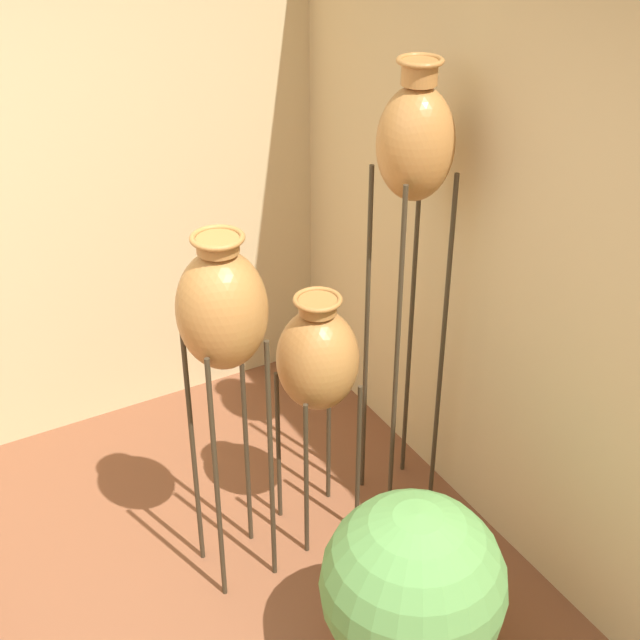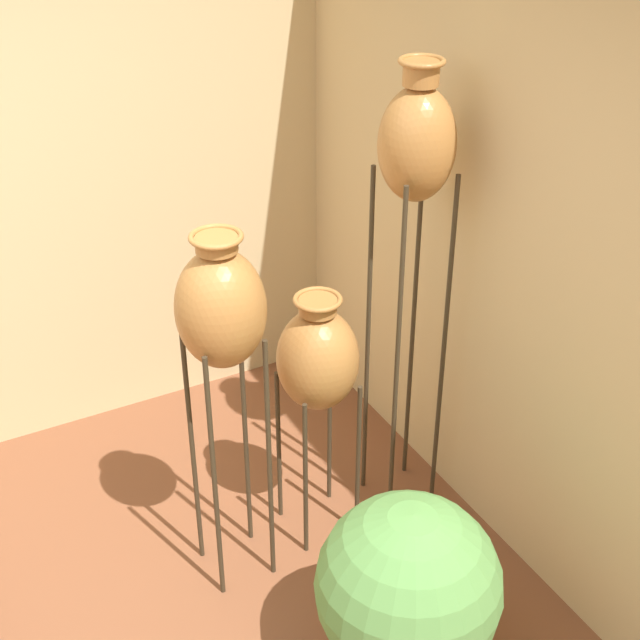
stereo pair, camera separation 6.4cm
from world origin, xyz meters
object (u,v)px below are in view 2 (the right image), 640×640
vase_stand_tall (416,155)px  vase_stand_short (318,360)px  potted_plant (408,593)px  vase_stand_medium (221,313)px

vase_stand_tall → vase_stand_short: size_ratio=1.74×
vase_stand_short → potted_plant: size_ratio=1.46×
vase_stand_tall → vase_stand_short: bearing=-179.8°
vase_stand_medium → potted_plant: 1.18m
vase_stand_short → vase_stand_medium: bearing=-172.5°
vase_stand_tall → vase_stand_medium: (-0.84, -0.06, -0.42)m
vase_stand_tall → potted_plant: (-0.52, -0.85, -1.23)m
vase_stand_tall → vase_stand_medium: vase_stand_tall is taller
vase_stand_short → potted_plant: 0.97m
vase_stand_short → potted_plant: vase_stand_short is taller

